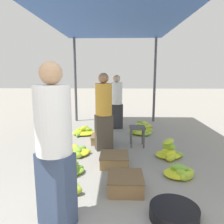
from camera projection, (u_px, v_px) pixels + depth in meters
canopy_post_back_left at (75, 80)px, 7.20m from camera, size 0.08×0.08×2.72m
canopy_post_back_right at (155, 81)px, 7.13m from camera, size 0.08×0.08×2.72m
canopy_tarp at (113, 14)px, 4.20m from camera, size 3.01×5.92×0.04m
vendor_foreground at (54, 144)px, 2.27m from camera, size 0.49×0.49×1.76m
stool at (137, 131)px, 4.86m from camera, size 0.34×0.34×0.45m
basin_black at (174, 213)px, 2.48m from camera, size 0.56×0.56×0.15m
banana_pile_left_0 at (65, 186)px, 3.06m from camera, size 0.48×0.44×0.19m
banana_pile_left_1 at (73, 167)px, 3.61m from camera, size 0.40×0.39×0.23m
banana_pile_left_2 at (83, 132)px, 5.81m from camera, size 0.58×0.63×0.22m
banana_pile_left_3 at (77, 152)px, 4.38m from camera, size 0.54×0.60×0.18m
banana_pile_right_0 at (180, 172)px, 3.48m from camera, size 0.52×0.54×0.21m
banana_pile_right_1 at (143, 125)px, 6.58m from camera, size 0.58×0.52×0.18m
banana_pile_right_2 at (142, 132)px, 5.85m from camera, size 0.67×0.62×0.17m
banana_pile_right_3 at (169, 153)px, 4.24m from camera, size 0.56×0.57×0.37m
crate_near at (114, 160)px, 3.90m from camera, size 0.51×0.51×0.20m
crate_mid at (125, 183)px, 3.07m from camera, size 0.50×0.50×0.23m
crate_far at (102, 139)px, 5.14m from camera, size 0.50×0.50×0.18m
shopper_walking_mid at (104, 111)px, 4.57m from camera, size 0.44×0.44×1.63m
shopper_walking_far at (117, 101)px, 6.32m from camera, size 0.38×0.38×1.56m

